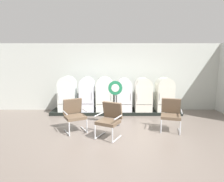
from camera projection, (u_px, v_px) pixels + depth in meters
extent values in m
cube|color=#6D6058|center=(118.00, 143.00, 5.30)|extent=(12.00, 10.00, 0.05)
cube|color=beige|center=(116.00, 77.00, 8.69)|extent=(11.76, 0.12, 3.00)
cube|color=#47443F|center=(116.00, 51.00, 8.51)|extent=(11.76, 0.07, 0.06)
cube|color=black|center=(116.00, 111.00, 8.28)|extent=(5.49, 0.95, 0.13)
cube|color=white|center=(68.00, 98.00, 8.06)|extent=(0.70, 0.62, 1.12)
cylinder|color=white|center=(67.00, 85.00, 7.97)|extent=(0.70, 0.60, 0.70)
cube|color=#383838|center=(66.00, 104.00, 7.78)|extent=(0.64, 0.01, 0.01)
cylinder|color=silver|center=(58.00, 96.00, 7.72)|extent=(0.02, 0.02, 0.28)
cube|color=white|center=(87.00, 98.00, 8.06)|extent=(0.60, 0.62, 1.14)
cylinder|color=white|center=(87.00, 84.00, 7.97)|extent=(0.60, 0.61, 0.60)
cube|color=#383838|center=(86.00, 104.00, 7.78)|extent=(0.55, 0.01, 0.01)
cylinder|color=silver|center=(92.00, 96.00, 7.72)|extent=(0.02, 0.02, 0.28)
cube|color=white|center=(105.00, 98.00, 8.09)|extent=(0.70, 0.67, 1.09)
cylinder|color=white|center=(105.00, 85.00, 8.00)|extent=(0.70, 0.65, 0.70)
cube|color=#383838|center=(104.00, 104.00, 7.78)|extent=(0.64, 0.01, 0.01)
cylinder|color=silver|center=(112.00, 96.00, 7.72)|extent=(0.02, 0.02, 0.28)
cube|color=white|center=(124.00, 98.00, 8.06)|extent=(0.62, 0.61, 1.08)
cylinder|color=white|center=(124.00, 86.00, 7.98)|extent=(0.62, 0.60, 0.62)
cube|color=#383838|center=(125.00, 104.00, 7.78)|extent=(0.57, 0.01, 0.01)
cylinder|color=silver|center=(131.00, 97.00, 7.72)|extent=(0.02, 0.02, 0.28)
cube|color=silver|center=(143.00, 98.00, 8.09)|extent=(0.69, 0.67, 1.06)
cylinder|color=silver|center=(143.00, 86.00, 8.01)|extent=(0.69, 0.66, 0.69)
cube|color=#383838|center=(144.00, 105.00, 7.78)|extent=(0.64, 0.01, 0.01)
cylinder|color=silver|center=(137.00, 97.00, 7.72)|extent=(0.02, 0.02, 0.28)
cube|color=silver|center=(164.00, 98.00, 8.08)|extent=(0.70, 0.66, 1.07)
cylinder|color=silver|center=(165.00, 86.00, 8.00)|extent=(0.70, 0.65, 0.70)
cube|color=#383838|center=(166.00, 105.00, 7.78)|extent=(0.64, 0.01, 0.01)
cylinder|color=silver|center=(160.00, 97.00, 7.72)|extent=(0.02, 0.02, 0.28)
cylinder|color=silver|center=(67.00, 133.00, 5.94)|extent=(0.31, 0.53, 0.04)
cylinder|color=silver|center=(69.00, 129.00, 5.68)|extent=(0.05, 0.05, 0.41)
cylinder|color=silver|center=(84.00, 130.00, 6.20)|extent=(0.31, 0.53, 0.04)
cylinder|color=silver|center=(87.00, 126.00, 5.94)|extent=(0.05, 0.05, 0.41)
cube|color=brown|center=(75.00, 117.00, 6.00)|extent=(0.77, 0.75, 0.09)
cube|color=brown|center=(73.00, 106.00, 6.20)|extent=(0.61, 0.43, 0.50)
cylinder|color=silver|center=(65.00, 113.00, 5.83)|extent=(0.25, 0.43, 0.04)
cylinder|color=silver|center=(85.00, 110.00, 6.12)|extent=(0.25, 0.43, 0.04)
cylinder|color=silver|center=(161.00, 130.00, 6.20)|extent=(0.20, 0.57, 0.04)
cylinder|color=silver|center=(161.00, 126.00, 5.91)|extent=(0.05, 0.05, 0.41)
cylinder|color=silver|center=(179.00, 131.00, 6.05)|extent=(0.20, 0.57, 0.04)
cylinder|color=silver|center=(180.00, 128.00, 5.76)|extent=(0.05, 0.05, 0.41)
cube|color=brown|center=(171.00, 117.00, 6.06)|extent=(0.72, 0.67, 0.09)
cube|color=brown|center=(171.00, 106.00, 6.28)|extent=(0.62, 0.33, 0.50)
cylinder|color=silver|center=(161.00, 110.00, 6.11)|extent=(0.16, 0.47, 0.04)
cylinder|color=silver|center=(182.00, 112.00, 5.94)|extent=(0.16, 0.47, 0.04)
cylinder|color=silver|center=(100.00, 136.00, 5.70)|extent=(0.30, 0.53, 0.04)
cylinder|color=silver|center=(95.00, 132.00, 5.43)|extent=(0.05, 0.05, 0.41)
cylinder|color=silver|center=(117.00, 139.00, 5.45)|extent=(0.30, 0.53, 0.04)
cylinder|color=silver|center=(113.00, 135.00, 5.18)|extent=(0.05, 0.05, 0.41)
cube|color=brown|center=(108.00, 122.00, 5.50)|extent=(0.77, 0.74, 0.09)
cube|color=brown|center=(113.00, 110.00, 5.71)|extent=(0.61, 0.43, 0.50)
cylinder|color=silver|center=(99.00, 115.00, 5.62)|extent=(0.25, 0.44, 0.04)
cylinder|color=silver|center=(118.00, 117.00, 5.33)|extent=(0.25, 0.44, 0.04)
cylinder|color=#2D2D30|center=(115.00, 124.00, 6.74)|extent=(0.32, 0.32, 0.03)
cylinder|color=silver|center=(115.00, 106.00, 6.64)|extent=(0.04, 0.04, 1.29)
cylinder|color=#1E7149|center=(115.00, 88.00, 6.52)|extent=(0.48, 0.02, 0.48)
cylinder|color=white|center=(115.00, 88.00, 6.50)|extent=(0.27, 0.00, 0.27)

